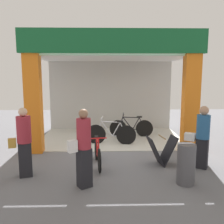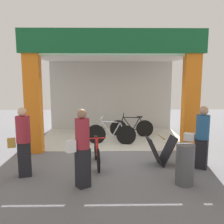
{
  "view_description": "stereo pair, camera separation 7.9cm",
  "coord_description": "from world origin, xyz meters",
  "px_view_note": "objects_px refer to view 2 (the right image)",
  "views": [
    {
      "loc": [
        -0.23,
        -7.54,
        2.44
      ],
      "look_at": [
        0.0,
        0.84,
        1.15
      ],
      "focal_mm": 39.33,
      "sensor_mm": 36.0,
      "label": 1
    },
    {
      "loc": [
        -0.15,
        -7.54,
        2.44
      ],
      "look_at": [
        0.0,
        0.84,
        1.15
      ],
      "focal_mm": 39.33,
      "sensor_mm": 36.0,
      "label": 2
    }
  ],
  "objects_px": {
    "pedestrian_2": "(82,148)",
    "trash_bin": "(185,164)",
    "sandwich_board_sign": "(161,151)",
    "pedestrian_1": "(23,141)",
    "bicycle_inside_1": "(132,128)",
    "bicycle_parked_0": "(97,153)",
    "pedestrian_0": "(201,137)",
    "bicycle_inside_0": "(111,134)"
  },
  "relations": [
    {
      "from": "bicycle_inside_0",
      "to": "pedestrian_2",
      "type": "xyz_separation_m",
      "value": [
        -0.67,
        -3.29,
        0.5
      ]
    },
    {
      "from": "bicycle_parked_0",
      "to": "sandwich_board_sign",
      "type": "height_order",
      "value": "bicycle_parked_0"
    },
    {
      "from": "bicycle_inside_0",
      "to": "pedestrian_0",
      "type": "distance_m",
      "value": 3.25
    },
    {
      "from": "bicycle_inside_0",
      "to": "bicycle_inside_1",
      "type": "height_order",
      "value": "bicycle_inside_0"
    },
    {
      "from": "bicycle_inside_1",
      "to": "sandwich_board_sign",
      "type": "distance_m",
      "value": 3.07
    },
    {
      "from": "bicycle_inside_0",
      "to": "pedestrian_1",
      "type": "xyz_separation_m",
      "value": [
        -2.13,
        -2.68,
        0.47
      ]
    },
    {
      "from": "bicycle_inside_1",
      "to": "bicycle_parked_0",
      "type": "relative_size",
      "value": 1.11
    },
    {
      "from": "bicycle_inside_0",
      "to": "sandwich_board_sign",
      "type": "xyz_separation_m",
      "value": [
        1.32,
        -2.01,
        0.01
      ]
    },
    {
      "from": "bicycle_parked_0",
      "to": "sandwich_board_sign",
      "type": "distance_m",
      "value": 1.73
    },
    {
      "from": "bicycle_inside_0",
      "to": "bicycle_inside_1",
      "type": "relative_size",
      "value": 1.03
    },
    {
      "from": "bicycle_parked_0",
      "to": "sandwich_board_sign",
      "type": "bearing_deg",
      "value": 0.44
    },
    {
      "from": "bicycle_parked_0",
      "to": "pedestrian_1",
      "type": "bearing_deg",
      "value": -158.96
    },
    {
      "from": "pedestrian_1",
      "to": "pedestrian_0",
      "type": "bearing_deg",
      "value": 5.52
    },
    {
      "from": "bicycle_inside_0",
      "to": "pedestrian_1",
      "type": "relative_size",
      "value": 1.04
    },
    {
      "from": "pedestrian_1",
      "to": "trash_bin",
      "type": "height_order",
      "value": "pedestrian_1"
    },
    {
      "from": "bicycle_inside_1",
      "to": "bicycle_parked_0",
      "type": "bearing_deg",
      "value": -112.05
    },
    {
      "from": "pedestrian_0",
      "to": "pedestrian_2",
      "type": "height_order",
      "value": "pedestrian_2"
    },
    {
      "from": "bicycle_inside_0",
      "to": "pedestrian_2",
      "type": "bearing_deg",
      "value": -101.51
    },
    {
      "from": "pedestrian_2",
      "to": "trash_bin",
      "type": "distance_m",
      "value": 2.31
    },
    {
      "from": "trash_bin",
      "to": "bicycle_parked_0",
      "type": "bearing_deg",
      "value": 149.53
    },
    {
      "from": "pedestrian_0",
      "to": "pedestrian_1",
      "type": "distance_m",
      "value": 4.46
    },
    {
      "from": "bicycle_inside_1",
      "to": "pedestrian_2",
      "type": "xyz_separation_m",
      "value": [
        -1.49,
        -4.32,
        0.51
      ]
    },
    {
      "from": "bicycle_parked_0",
      "to": "pedestrian_0",
      "type": "height_order",
      "value": "pedestrian_0"
    },
    {
      "from": "bicycle_inside_0",
      "to": "sandwich_board_sign",
      "type": "distance_m",
      "value": 2.4
    },
    {
      "from": "bicycle_parked_0",
      "to": "trash_bin",
      "type": "relative_size",
      "value": 1.66
    },
    {
      "from": "bicycle_inside_0",
      "to": "bicycle_parked_0",
      "type": "height_order",
      "value": "bicycle_inside_0"
    },
    {
      "from": "pedestrian_2",
      "to": "bicycle_parked_0",
      "type": "bearing_deg",
      "value": 78.62
    },
    {
      "from": "sandwich_board_sign",
      "to": "pedestrian_1",
      "type": "relative_size",
      "value": 0.5
    },
    {
      "from": "bicycle_inside_1",
      "to": "trash_bin",
      "type": "relative_size",
      "value": 1.85
    },
    {
      "from": "sandwich_board_sign",
      "to": "pedestrian_0",
      "type": "relative_size",
      "value": 0.51
    },
    {
      "from": "bicycle_inside_1",
      "to": "bicycle_parked_0",
      "type": "xyz_separation_m",
      "value": [
        -1.23,
        -3.04,
        -0.04
      ]
    },
    {
      "from": "bicycle_inside_0",
      "to": "bicycle_parked_0",
      "type": "distance_m",
      "value": 2.06
    },
    {
      "from": "pedestrian_0",
      "to": "trash_bin",
      "type": "distance_m",
      "value": 1.25
    },
    {
      "from": "bicycle_inside_1",
      "to": "pedestrian_2",
      "type": "bearing_deg",
      "value": -109.04
    },
    {
      "from": "bicycle_inside_0",
      "to": "sandwich_board_sign",
      "type": "relative_size",
      "value": 2.1
    },
    {
      "from": "pedestrian_1",
      "to": "pedestrian_2",
      "type": "xyz_separation_m",
      "value": [
        1.46,
        -0.61,
        0.02
      ]
    },
    {
      "from": "pedestrian_0",
      "to": "pedestrian_1",
      "type": "xyz_separation_m",
      "value": [
        -4.44,
        -0.43,
        0.01
      ]
    },
    {
      "from": "bicycle_inside_0",
      "to": "trash_bin",
      "type": "xyz_separation_m",
      "value": [
        1.6,
        -3.2,
        0.07
      ]
    },
    {
      "from": "pedestrian_0",
      "to": "trash_bin",
      "type": "relative_size",
      "value": 1.79
    },
    {
      "from": "pedestrian_2",
      "to": "trash_bin",
      "type": "bearing_deg",
      "value": 2.27
    },
    {
      "from": "bicycle_inside_1",
      "to": "trash_bin",
      "type": "height_order",
      "value": "bicycle_inside_1"
    },
    {
      "from": "sandwich_board_sign",
      "to": "pedestrian_0",
      "type": "bearing_deg",
      "value": -13.98
    }
  ]
}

